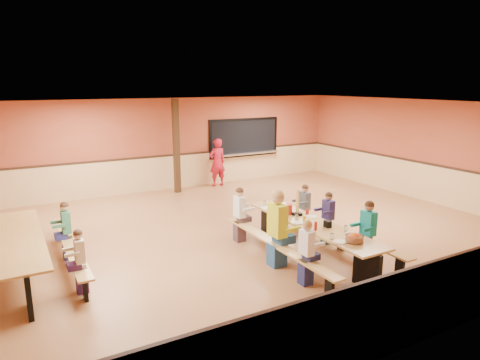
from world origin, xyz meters
TOP-DOWN VIEW (x-y plane):
  - ground at (0.00, 0.00)m, footprint 12.00×12.00m
  - room_envelope at (0.00, 0.00)m, footprint 12.04×10.04m
  - kitchen_pass_through at (2.60, 4.96)m, footprint 2.78×0.28m
  - structural_post at (-0.20, 4.40)m, footprint 0.18×0.18m
  - cafeteria_table_main at (0.26, -1.92)m, footprint 1.91×3.70m
  - cafeteria_table_second at (-4.89, -0.01)m, footprint 1.91×3.70m
  - seated_child_white_left at (-0.57, -2.84)m, footprint 0.35×0.29m
  - seated_adult_yellow at (-0.57, -1.93)m, footprint 0.50×0.41m
  - seated_child_grey_left at (-0.57, -0.43)m, footprint 0.37×0.31m
  - seated_child_teal_right at (1.08, -2.65)m, footprint 0.38×0.31m
  - seated_child_navy_right at (1.08, -1.47)m, footprint 0.34×0.28m
  - seated_child_char_right at (1.08, -0.63)m, footprint 0.33×0.27m
  - seated_child_green_sec at (-4.07, 0.38)m, footprint 0.35×0.29m
  - seated_child_tan_sec at (-4.07, -1.25)m, footprint 0.32×0.26m
  - standing_woman at (1.31, 4.55)m, footprint 0.61×0.42m
  - punch_pitcher at (0.18, -1.25)m, footprint 0.16×0.16m
  - chip_bowl at (0.25, -3.14)m, footprint 0.32×0.32m
  - napkin_dispenser at (0.36, -2.30)m, footprint 0.10×0.14m
  - condiment_mustard at (0.08, -1.92)m, footprint 0.06×0.06m
  - condiment_ketchup at (0.04, -2.32)m, footprint 0.06×0.06m
  - table_paddle at (0.29, -1.40)m, footprint 0.16×0.16m
  - place_settings at (0.26, -1.92)m, footprint 0.65×3.30m

SIDE VIEW (x-z plane):
  - ground at x=0.00m, z-range 0.00..0.00m
  - cafeteria_table_main at x=0.26m, z-range 0.16..0.90m
  - cafeteria_table_second at x=-4.89m, z-range 0.16..0.90m
  - seated_child_tan_sec at x=-4.07m, z-range 0.00..1.11m
  - seated_child_char_right at x=1.08m, z-range 0.00..1.14m
  - seated_child_navy_right at x=1.08m, z-range 0.00..1.15m
  - seated_child_white_left at x=-0.57m, z-range 0.00..1.17m
  - seated_child_green_sec at x=-4.07m, z-range 0.00..1.17m
  - seated_child_grey_left at x=-0.57m, z-range 0.00..1.22m
  - seated_child_teal_right at x=1.08m, z-range 0.00..1.24m
  - room_envelope at x=0.00m, z-range -0.82..2.20m
  - seated_adult_yellow at x=-0.57m, z-range 0.00..1.48m
  - place_settings at x=0.26m, z-range 0.74..0.85m
  - napkin_dispenser at x=0.36m, z-range 0.74..0.87m
  - chip_bowl at x=0.25m, z-range 0.74..0.89m
  - standing_woman at x=1.31m, z-range 0.00..1.64m
  - condiment_mustard at x=0.08m, z-range 0.74..0.91m
  - condiment_ketchup at x=0.04m, z-range 0.74..0.91m
  - punch_pitcher at x=0.18m, z-range 0.74..0.96m
  - table_paddle at x=0.29m, z-range 0.60..1.16m
  - kitchen_pass_through at x=2.60m, z-range 0.80..2.18m
  - structural_post at x=-0.20m, z-range 0.00..3.00m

